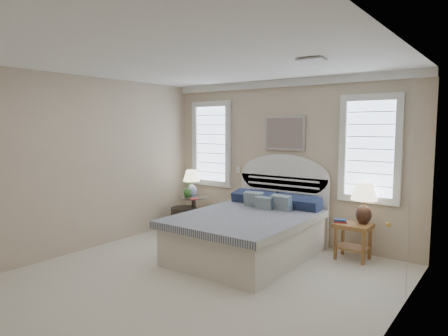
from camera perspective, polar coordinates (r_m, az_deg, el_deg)
floor at (r=5.08m, az=-5.32°, el=-16.36°), size 4.50×5.00×0.01m
ceiling at (r=4.77m, az=-5.64°, el=15.26°), size 4.50×5.00×0.01m
wall_back at (r=6.80m, az=8.72°, el=1.00°), size 4.50×0.02×2.70m
wall_left at (r=6.45m, az=-20.54°, el=0.44°), size 0.02×5.00×2.70m
wall_right at (r=3.66m, az=21.87°, el=-3.53°), size 0.02×5.00×2.70m
crown_molding at (r=6.78m, az=8.73°, el=11.91°), size 4.50×0.08×0.12m
hvac_vent at (r=4.78m, az=12.36°, el=14.89°), size 0.30×0.20×0.02m
switch_plate at (r=7.29m, az=2.02°, el=-0.18°), size 0.08×0.01×0.12m
window_left at (r=7.61m, az=-1.73°, el=3.47°), size 0.90×0.06×1.60m
window_right at (r=6.24m, az=20.14°, el=2.58°), size 0.90×0.06×1.60m
painting at (r=6.74m, az=8.62°, el=4.96°), size 0.74×0.04×0.58m
closet_door at (r=4.84m, az=25.16°, el=-3.24°), size 0.02×1.80×2.40m
bed at (r=6.07m, az=3.95°, el=-8.79°), size 1.72×2.28×1.47m
side_table_left at (r=7.49m, az=-4.35°, el=-5.95°), size 0.56×0.56×0.63m
nightstand_right at (r=6.14m, az=17.95°, el=-8.89°), size 0.50×0.40×0.53m
floor_pot at (r=7.51m, az=-5.73°, el=-7.26°), size 0.58×0.58×0.43m
lamp_left at (r=7.42m, az=-4.67°, el=-1.76°), size 0.41×0.41×0.50m
lamp_right at (r=6.09m, az=19.37°, el=-4.13°), size 0.46×0.46×0.60m
potted_plant at (r=7.42m, az=-5.15°, el=-2.75°), size 0.26×0.26×0.36m
books_left at (r=7.16m, az=-4.36°, el=-4.42°), size 0.18×0.16×0.02m
books_right at (r=6.12m, az=16.26°, el=-7.26°), size 0.22×0.19×0.05m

